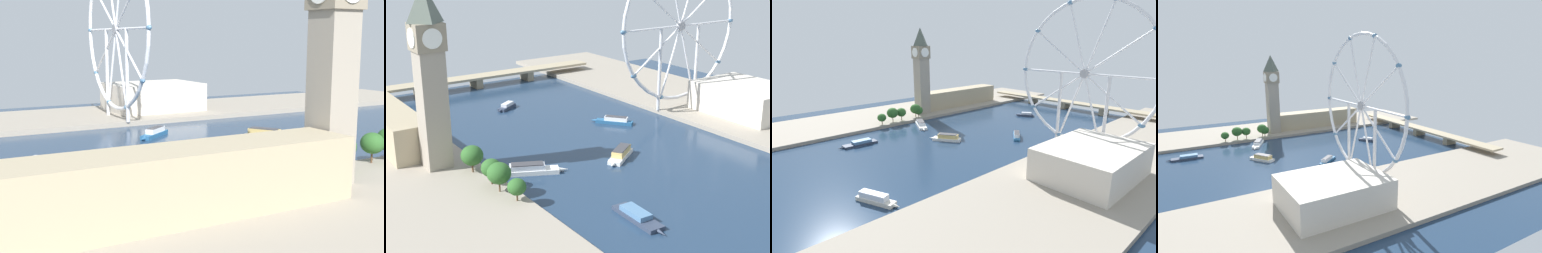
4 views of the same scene
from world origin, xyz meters
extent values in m
plane|color=#1E334C|center=(0.00, 0.00, 0.00)|extent=(410.15, 410.15, 0.00)
cube|color=gray|center=(-120.07, 0.00, 1.50)|extent=(90.00, 520.00, 3.00)
cube|color=gray|center=(120.07, 0.00, 1.50)|extent=(90.00, 520.00, 3.00)
cube|color=gray|center=(-95.78, 33.66, 34.54)|extent=(13.28, 13.28, 63.08)
cube|color=gray|center=(-95.78, 33.66, 73.05)|extent=(15.41, 15.41, 13.94)
pyramid|color=#4C564C|center=(-95.78, 33.66, 90.00)|extent=(13.95, 13.95, 19.96)
cylinder|color=white|center=(-95.78, 41.63, 73.05)|extent=(10.09, 0.50, 10.09)
cylinder|color=white|center=(-95.78, 25.69, 73.05)|extent=(10.09, 0.50, 10.09)
cylinder|color=white|center=(-87.81, 33.66, 73.05)|extent=(0.50, 10.09, 10.09)
cylinder|color=white|center=(-103.75, 33.66, 73.05)|extent=(0.50, 10.09, 10.09)
cylinder|color=#513823|center=(-80.74, -28.15, 4.75)|extent=(0.80, 0.80, 3.49)
ellipsoid|color=#285623|center=(-80.74, -28.15, 10.07)|extent=(8.95, 8.95, 8.05)
cylinder|color=#513823|center=(-82.83, -14.42, 5.42)|extent=(0.80, 0.80, 4.84)
ellipsoid|color=#285623|center=(-82.83, -14.42, 12.58)|extent=(11.84, 11.84, 10.65)
cylinder|color=#513823|center=(-82.06, -4.27, 5.30)|extent=(0.80, 0.80, 4.61)
ellipsoid|color=#285623|center=(-82.06, -4.27, 11.70)|extent=(10.24, 10.24, 9.21)
cylinder|color=#513823|center=(-83.59, 15.03, 5.37)|extent=(0.80, 0.80, 4.73)
ellipsoid|color=#285623|center=(-83.59, 15.03, 12.44)|extent=(11.78, 11.78, 10.60)
cylinder|color=#513823|center=(-82.56, 17.92, 4.63)|extent=(0.80, 0.80, 3.26)
ellipsoid|color=#285623|center=(-82.56, 17.92, 10.41)|extent=(10.37, 10.37, 9.33)
torus|color=silver|center=(93.27, 44.67, 62.30)|extent=(107.57, 2.47, 107.57)
cylinder|color=#99999E|center=(93.27, 44.67, 62.30)|extent=(6.31, 3.00, 6.31)
cylinder|color=silver|center=(119.55, 44.67, 62.30)|extent=(52.55, 1.48, 1.48)
cylinder|color=silver|center=(114.53, 44.67, 77.74)|extent=(43.39, 1.48, 32.09)
cylinder|color=silver|center=(72.02, 44.67, 77.74)|extent=(43.39, 1.48, 32.09)
cylinder|color=silver|center=(67.00, 44.67, 62.30)|extent=(52.55, 1.48, 1.48)
cylinder|color=silver|center=(72.02, 44.67, 46.85)|extent=(43.39, 1.48, 32.09)
cylinder|color=silver|center=(85.15, 44.67, 37.31)|extent=(17.65, 1.48, 50.44)
cylinder|color=silver|center=(101.39, 44.67, 37.31)|extent=(17.65, 1.48, 50.44)
cylinder|color=silver|center=(114.53, 44.67, 46.85)|extent=(43.39, 1.48, 32.09)
ellipsoid|color=teal|center=(145.82, 44.67, 62.30)|extent=(4.80, 3.20, 3.20)
ellipsoid|color=teal|center=(40.72, 44.67, 62.30)|extent=(4.80, 3.20, 3.20)
ellipsoid|color=teal|center=(50.76, 44.67, 31.41)|extent=(4.80, 3.20, 3.20)
ellipsoid|color=teal|center=(77.04, 44.67, 12.32)|extent=(4.80, 3.20, 3.20)
ellipsoid|color=teal|center=(109.51, 44.67, 12.32)|extent=(4.80, 3.20, 3.20)
ellipsoid|color=teal|center=(135.79, 44.67, 31.41)|extent=(4.80, 3.20, 3.20)
cylinder|color=silver|center=(111.67, 44.67, 32.65)|extent=(2.40, 2.40, 59.30)
cylinder|color=silver|center=(74.88, 44.67, 32.65)|extent=(2.40, 2.40, 59.30)
cube|color=beige|center=(122.34, 5.20, 13.13)|extent=(49.79, 65.75, 20.27)
cube|color=tan|center=(0.00, 193.18, 8.88)|extent=(222.15, 16.83, 2.00)
cube|color=gray|center=(-50.05, 193.18, 3.94)|extent=(6.00, 15.14, 7.88)
cube|color=gray|center=(0.00, 193.18, 3.94)|extent=(6.00, 15.14, 7.88)
cube|color=gray|center=(50.05, 193.18, 3.94)|extent=(6.00, 15.14, 7.88)
cube|color=#2D384C|center=(-42.72, -69.97, 0.95)|extent=(9.38, 28.59, 1.91)
cone|color=#2D384C|center=(-43.42, -86.38, 0.95)|extent=(2.12, 5.16, 1.91)
cube|color=teal|center=(-42.66, -68.56, 3.06)|extent=(7.53, 15.82, 2.30)
cube|color=#235684|center=(34.65, 44.75, 1.13)|extent=(20.20, 23.24, 2.25)
cone|color=#235684|center=(25.46, 56.21, 1.13)|extent=(4.60, 4.96, 2.25)
cube|color=white|center=(35.44, 43.76, 3.63)|extent=(13.53, 15.24, 2.75)
cube|color=#38383D|center=(35.44, 43.76, 5.15)|extent=(12.37, 13.87, 0.30)
cube|color=white|center=(-56.23, 2.46, 1.27)|extent=(31.04, 20.19, 2.54)
cone|color=white|center=(-40.10, -5.34, 1.27)|extent=(6.11, 4.71, 2.54)
cube|color=silver|center=(-57.62, 3.13, 3.89)|extent=(19.79, 13.92, 2.69)
cube|color=#38383D|center=(-57.62, 3.13, 5.51)|extent=(17.96, 12.82, 0.57)
cube|color=white|center=(-2.33, -7.86, 1.17)|extent=(24.82, 19.88, 2.35)
cone|color=white|center=(-14.37, -15.80, 1.17)|extent=(5.02, 4.42, 2.35)
cube|color=#DBB766|center=(-1.29, -7.18, 3.99)|extent=(18.21, 14.96, 3.29)
cube|color=#38383D|center=(-1.29, -7.18, 5.85)|extent=(16.57, 13.73, 0.43)
cube|color=#2D384C|center=(-9.32, 118.93, 1.13)|extent=(18.52, 14.83, 2.26)
cone|color=#2D384C|center=(-18.31, 112.99, 1.13)|extent=(4.03, 3.73, 2.26)
cube|color=silver|center=(-8.55, 119.44, 3.41)|extent=(12.01, 10.12, 2.30)
camera|label=1|loc=(-238.70, 171.16, 55.92)|focal=49.32mm
camera|label=2|loc=(-188.56, -233.75, 116.04)|focal=50.91mm
camera|label=3|loc=(199.06, -175.13, 85.46)|focal=28.88mm
camera|label=4|loc=(289.83, -81.59, 99.24)|focal=29.30mm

